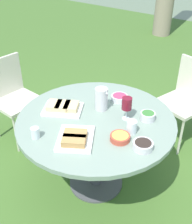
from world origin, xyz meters
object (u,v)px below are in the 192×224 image
object	(u,v)px
dining_table	(96,129)
chair_near_left	(187,96)
water_pitcher	(101,99)
chair_near_right	(12,93)
wine_glass	(127,104)

from	to	relation	value
dining_table	chair_near_left	size ratio (longest dim) A/B	1.42
dining_table	water_pitcher	xyz separation A→B (m)	(-0.05, 0.14, 0.20)
water_pitcher	chair_near_left	bearing A→B (deg)	69.94
dining_table	chair_near_left	world-z (taller)	chair_near_left
chair_near_left	chair_near_right	distance (m)	1.85
water_pitcher	dining_table	bearing A→B (deg)	-69.82
dining_table	chair_near_right	bearing A→B (deg)	176.91
chair_near_right	water_pitcher	distance (m)	1.17
dining_table	chair_near_left	distance (m)	1.19
water_pitcher	wine_glass	world-z (taller)	water_pitcher
wine_glass	water_pitcher	bearing A→B (deg)	-179.41
chair_near_left	wine_glass	size ratio (longest dim) A/B	4.68
dining_table	water_pitcher	distance (m)	0.25
chair_near_left	chair_near_right	xyz separation A→B (m)	(-1.50, -1.08, 0.00)
chair_near_left	wine_glass	distance (m)	1.07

